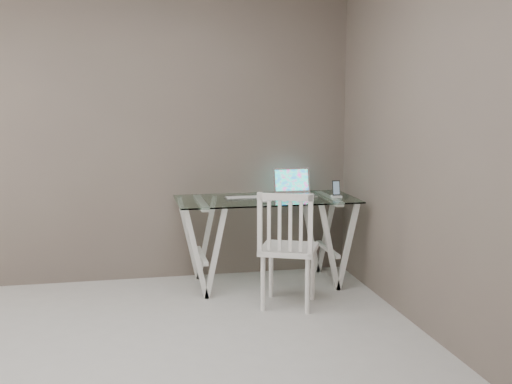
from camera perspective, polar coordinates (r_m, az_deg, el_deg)
room at (r=3.35m, az=-13.27°, el=10.21°), size 4.50×4.52×2.71m
desk at (r=5.45m, az=0.90°, el=-4.33°), size 1.50×0.70×0.75m
chair at (r=4.83m, az=2.80°, el=-4.65°), size 0.54×0.54×0.90m
laptop at (r=5.55m, az=3.39°, el=0.28°), size 0.33×0.28×0.23m
keyboard at (r=5.39m, az=-1.11°, el=-0.50°), size 0.31×0.13×0.01m
mouse at (r=5.16m, az=0.89°, el=-0.79°), size 0.10×0.06×0.03m
phone_dock at (r=5.47m, az=7.15°, el=-0.06°), size 0.08×0.08×0.14m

